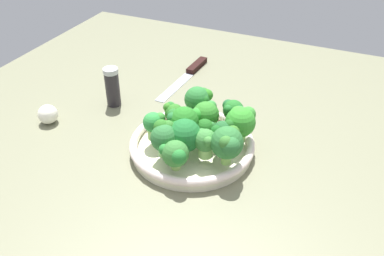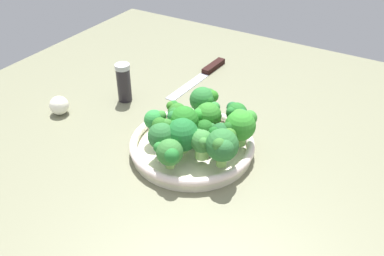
% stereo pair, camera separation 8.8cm
% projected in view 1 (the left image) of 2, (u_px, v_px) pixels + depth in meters
% --- Properties ---
extents(ground_plane, '(1.30, 1.30, 0.03)m').
position_uv_depth(ground_plane, '(185.00, 147.00, 0.95)').
color(ground_plane, '#6F7055').
extents(bowl, '(0.27, 0.27, 0.03)m').
position_uv_depth(bowl, '(192.00, 146.00, 0.91)').
color(bowl, '#EFE7C6').
rests_on(bowl, ground_plane).
extents(broccoli_floret_0, '(0.05, 0.06, 0.06)m').
position_uv_depth(broccoli_floret_0, '(175.00, 154.00, 0.80)').
color(broccoli_floret_0, '#88B558').
rests_on(broccoli_floret_0, bowl).
extents(broccoli_floret_1, '(0.07, 0.06, 0.06)m').
position_uv_depth(broccoli_floret_1, '(204.00, 115.00, 0.92)').
color(broccoli_floret_1, '#92D070').
rests_on(broccoli_floret_1, bowl).
extents(broccoli_floret_2, '(0.05, 0.05, 0.06)m').
position_uv_depth(broccoli_floret_2, '(205.00, 141.00, 0.83)').
color(broccoli_floret_2, '#9CD872').
rests_on(broccoli_floret_2, bowl).
extents(broccoli_floret_3, '(0.06, 0.06, 0.07)m').
position_uv_depth(broccoli_floret_3, '(165.00, 136.00, 0.84)').
color(broccoli_floret_3, '#77B45F').
rests_on(broccoli_floret_3, bowl).
extents(broccoli_floret_4, '(0.07, 0.06, 0.08)m').
position_uv_depth(broccoli_floret_4, '(241.00, 120.00, 0.88)').
color(broccoli_floret_4, '#75BB51').
rests_on(broccoli_floret_4, bowl).
extents(broccoli_floret_5, '(0.04, 0.04, 0.06)m').
position_uv_depth(broccoli_floret_5, '(154.00, 123.00, 0.89)').
color(broccoli_floret_5, '#8BC260').
rests_on(broccoli_floret_5, bowl).
extents(broccoli_floret_6, '(0.06, 0.07, 0.08)m').
position_uv_depth(broccoli_floret_6, '(183.00, 122.00, 0.87)').
color(broccoli_floret_6, '#79B753').
rests_on(broccoli_floret_6, bowl).
extents(broccoli_floret_7, '(0.05, 0.05, 0.06)m').
position_uv_depth(broccoli_floret_7, '(233.00, 110.00, 0.93)').
color(broccoli_floret_7, '#9AD46B').
rests_on(broccoli_floret_7, bowl).
extents(broccoli_floret_8, '(0.07, 0.06, 0.08)m').
position_uv_depth(broccoli_floret_8, '(228.00, 143.00, 0.81)').
color(broccoli_floret_8, '#90C65C').
rests_on(broccoli_floret_8, bowl).
extents(broccoli_floret_9, '(0.04, 0.04, 0.05)m').
position_uv_depth(broccoli_floret_9, '(205.00, 129.00, 0.88)').
color(broccoli_floret_9, '#94CA6A').
rests_on(broccoli_floret_9, bowl).
extents(broccoli_floret_10, '(0.07, 0.07, 0.07)m').
position_uv_depth(broccoli_floret_10, '(183.00, 135.00, 0.85)').
color(broccoli_floret_10, '#89B15D').
rests_on(broccoli_floret_10, bowl).
extents(broccoli_floret_11, '(0.04, 0.05, 0.06)m').
position_uv_depth(broccoli_floret_11, '(174.00, 112.00, 0.92)').
color(broccoli_floret_11, '#9ECA66').
rests_on(broccoli_floret_11, bowl).
extents(broccoli_floret_12, '(0.07, 0.06, 0.07)m').
position_uv_depth(broccoli_floret_12, '(199.00, 99.00, 0.96)').
color(broccoli_floret_12, '#98D367').
rests_on(broccoli_floret_12, bowl).
extents(broccoli_floret_13, '(0.05, 0.04, 0.06)m').
position_uv_depth(broccoli_floret_13, '(223.00, 132.00, 0.86)').
color(broccoli_floret_13, '#83C069').
rests_on(broccoli_floret_13, bowl).
extents(knife, '(0.27, 0.04, 0.01)m').
position_uv_depth(knife, '(189.00, 73.00, 1.21)').
color(knife, silver).
rests_on(knife, ground_plane).
extents(garlic_bulb, '(0.05, 0.05, 0.05)m').
position_uv_depth(garlic_bulb, '(48.00, 114.00, 1.00)').
color(garlic_bulb, white).
rests_on(garlic_bulb, ground_plane).
extents(pepper_shaker, '(0.04, 0.04, 0.10)m').
position_uv_depth(pepper_shaker, '(112.00, 87.00, 1.05)').
color(pepper_shaker, '#252227').
rests_on(pepper_shaker, ground_plane).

